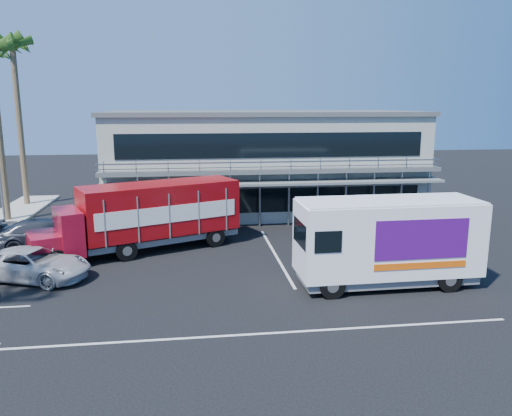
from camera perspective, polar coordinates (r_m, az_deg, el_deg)
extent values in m
plane|color=black|center=(23.31, -1.37, -7.76)|extent=(120.00, 120.00, 0.00)
cube|color=#999E91|center=(37.47, 0.69, 5.20)|extent=(22.00, 10.00, 7.00)
cube|color=#515454|center=(37.23, 0.71, 10.78)|extent=(22.40, 10.40, 0.30)
cube|color=#515454|center=(31.97, 2.13, 4.23)|extent=(22.00, 1.20, 0.25)
cube|color=gray|center=(31.37, 2.31, 5.00)|extent=(22.00, 0.08, 0.90)
cube|color=slate|center=(31.78, 2.21, 2.91)|extent=(22.00, 1.80, 0.15)
cube|color=black|center=(32.86, 1.94, 0.90)|extent=(20.00, 0.06, 1.60)
cube|color=black|center=(32.37, 1.98, 7.17)|extent=(20.00, 0.06, 1.60)
cylinder|color=brown|center=(37.04, -27.24, 6.93)|extent=(0.44, 0.44, 11.00)
cylinder|color=brown|center=(42.35, -25.36, 8.23)|extent=(0.44, 0.44, 12.00)
sphere|color=#224313|center=(42.54, -26.12, 16.57)|extent=(1.10, 1.10, 1.10)
cube|color=maroon|center=(26.38, -22.97, -4.02)|extent=(2.27, 2.73, 1.25)
cube|color=maroon|center=(26.40, -20.61, -2.53)|extent=(1.99, 2.80, 2.19)
cube|color=black|center=(26.26, -20.71, -1.21)|extent=(0.93, 2.05, 0.73)
cube|color=maroon|center=(27.45, -10.86, 0.00)|extent=(8.68, 5.70, 2.71)
cube|color=slate|center=(27.82, -10.74, -3.26)|extent=(8.53, 5.34, 0.31)
cube|color=white|center=(26.27, -9.86, -0.72)|extent=(7.05, 3.07, 0.89)
cube|color=white|center=(28.69, -11.77, 0.25)|extent=(7.05, 3.07, 0.89)
cylinder|color=black|center=(25.46, -21.80, -5.64)|extent=(1.11, 0.69, 1.08)
cylinder|color=black|center=(27.64, -22.59, -4.36)|extent=(1.11, 0.69, 1.08)
cylinder|color=black|center=(26.13, -14.57, -4.73)|extent=(1.11, 0.69, 1.08)
cylinder|color=black|center=(28.26, -15.90, -3.56)|extent=(1.11, 0.69, 1.08)
cylinder|color=black|center=(27.86, -4.67, -3.35)|extent=(1.11, 0.69, 1.08)
cylinder|color=black|center=(29.87, -6.62, -2.36)|extent=(1.11, 0.69, 1.08)
cube|color=white|center=(22.29, 14.81, -3.23)|extent=(7.85, 2.81, 3.12)
cube|color=slate|center=(22.79, 14.58, -7.43)|extent=(7.53, 2.54, 0.39)
cube|color=black|center=(20.99, 5.06, -2.86)|extent=(0.10, 2.19, 1.06)
cube|color=white|center=(21.94, 15.02, 0.79)|extent=(7.69, 2.75, 0.09)
cube|color=#4A0C70|center=(21.43, 18.45, -3.43)|extent=(4.01, 0.10, 1.67)
cube|color=#4A0C70|center=(23.79, 15.53, -1.78)|extent=(4.01, 0.10, 1.67)
cube|color=#F2590C|center=(21.73, 18.27, -6.28)|extent=(4.01, 0.09, 0.28)
cylinder|color=black|center=(20.78, 8.70, -8.81)|extent=(1.07, 0.30, 1.07)
cylinder|color=black|center=(22.92, 6.96, -6.78)|extent=(1.07, 0.30, 1.07)
cylinder|color=black|center=(22.78, 21.23, -7.64)|extent=(1.07, 0.30, 1.07)
cylinder|color=black|center=(24.74, 18.54, -5.92)|extent=(1.07, 0.30, 1.07)
imported|color=#BBBBBD|center=(24.78, -24.12, -5.88)|extent=(5.67, 4.04, 1.43)
imported|color=#2E333E|center=(29.81, -22.61, -2.70)|extent=(5.75, 2.77, 1.61)
imported|color=slate|center=(31.58, -26.12, -2.47)|extent=(4.30, 3.03, 1.36)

